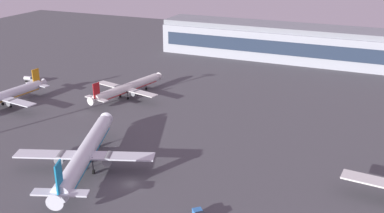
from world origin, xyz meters
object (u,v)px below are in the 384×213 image
object	(u,v)px
airplane_near_gate	(85,154)
airplane_terminal_side	(1,98)
airplane_taxiway_distant	(127,88)
fuel_truck	(32,79)

from	to	relation	value
airplane_near_gate	airplane_terminal_side	world-z (taller)	airplane_near_gate
airplane_near_gate	airplane_taxiway_distant	size ratio (longest dim) A/B	1.23
airplane_near_gate	fuel_truck	bearing A→B (deg)	120.88
airplane_near_gate	airplane_terminal_side	size ratio (longest dim) A/B	1.12
airplane_near_gate	airplane_taxiway_distant	bearing A→B (deg)	90.02
fuel_truck	airplane_taxiway_distant	bearing A→B (deg)	84.11
fuel_truck	airplane_near_gate	bearing A→B (deg)	45.59
airplane_taxiway_distant	fuel_truck	bearing A→B (deg)	-167.62
airplane_near_gate	airplane_taxiway_distant	xyz separation A→B (m)	(-18.92, 51.43, -0.91)
airplane_terminal_side	fuel_truck	size ratio (longest dim) A/B	6.06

